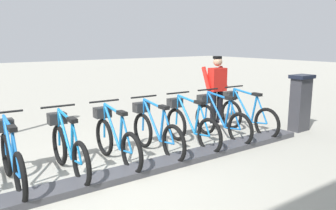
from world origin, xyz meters
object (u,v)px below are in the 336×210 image
at_px(bike_docked_2, 189,124).
at_px(bike_docked_3, 155,131).
at_px(bike_docked_0, 246,114).
at_px(worker_near_rack, 217,87).
at_px(bike_docked_4, 115,138).
at_px(payment_kiosk, 300,102).
at_px(bike_docked_6, 11,157).
at_px(bike_docked_1, 219,119).
at_px(bike_docked_5, 68,147).

height_order(bike_docked_2, bike_docked_3, same).
bearing_deg(bike_docked_0, worker_near_rack, -5.34).
bearing_deg(bike_docked_4, worker_near_rack, -72.68).
relative_size(payment_kiosk, bike_docked_3, 0.74).
relative_size(payment_kiosk, bike_docked_6, 0.74).
bearing_deg(bike_docked_1, payment_kiosk, -106.25).
relative_size(payment_kiosk, bike_docked_0, 0.74).
height_order(bike_docked_3, bike_docked_5, same).
bearing_deg(bike_docked_2, bike_docked_5, 90.00).
bearing_deg(bike_docked_6, bike_docked_4, -90.00).
bearing_deg(bike_docked_4, payment_kiosk, -97.44).
relative_size(bike_docked_2, bike_docked_3, 1.00).
xyz_separation_m(payment_kiosk, bike_docked_6, (0.57, 5.98, -0.24)).
height_order(bike_docked_5, bike_docked_6, same).
bearing_deg(bike_docked_0, bike_docked_1, 90.00).
distance_m(bike_docked_3, bike_docked_5, 1.61).
bearing_deg(bike_docked_3, bike_docked_5, 90.00).
relative_size(bike_docked_2, bike_docked_6, 1.00).
relative_size(bike_docked_3, worker_near_rack, 1.04).
distance_m(bike_docked_0, bike_docked_5, 4.02).
relative_size(bike_docked_1, bike_docked_6, 1.00).
bearing_deg(bike_docked_1, bike_docked_2, 90.00).
xyz_separation_m(payment_kiosk, bike_docked_0, (0.57, 1.16, -0.24)).
xyz_separation_m(bike_docked_1, bike_docked_3, (0.00, 1.61, 0.00)).
height_order(bike_docked_0, bike_docked_3, same).
relative_size(payment_kiosk, bike_docked_2, 0.74).
xyz_separation_m(bike_docked_3, bike_docked_6, (0.00, 2.41, 0.00)).
relative_size(bike_docked_2, bike_docked_5, 1.00).
xyz_separation_m(bike_docked_3, worker_near_rack, (1.03, -2.51, 0.48)).
relative_size(bike_docked_1, bike_docked_5, 1.00).
height_order(bike_docked_1, bike_docked_5, same).
distance_m(bike_docked_1, bike_docked_6, 4.02).
bearing_deg(bike_docked_3, worker_near_rack, -67.61).
height_order(bike_docked_4, bike_docked_6, same).
distance_m(bike_docked_0, worker_near_rack, 1.14).
height_order(payment_kiosk, bike_docked_1, payment_kiosk).
bearing_deg(bike_docked_0, bike_docked_6, 90.00).
distance_m(bike_docked_0, bike_docked_1, 0.80).
bearing_deg(payment_kiosk, bike_docked_4, 82.56).
distance_m(payment_kiosk, bike_docked_5, 5.22).
relative_size(payment_kiosk, worker_near_rack, 0.77).
xyz_separation_m(bike_docked_4, bike_docked_5, (0.00, 0.80, 0.00)).
xyz_separation_m(bike_docked_2, worker_near_rack, (1.03, -1.71, 0.48)).
relative_size(bike_docked_1, bike_docked_4, 1.00).
bearing_deg(bike_docked_4, bike_docked_3, -90.00).
distance_m(bike_docked_4, worker_near_rack, 3.51).
bearing_deg(payment_kiosk, bike_docked_2, 78.32).
height_order(bike_docked_4, bike_docked_5, same).
xyz_separation_m(bike_docked_1, bike_docked_2, (0.00, 0.80, 0.00)).
bearing_deg(bike_docked_2, bike_docked_4, 90.00).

